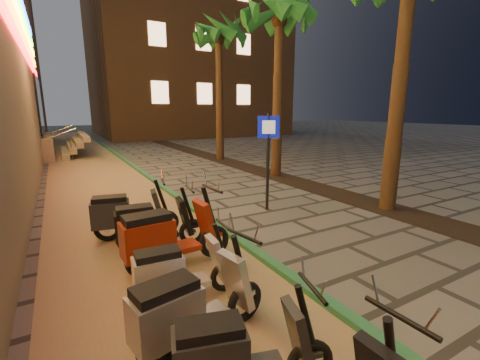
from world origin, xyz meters
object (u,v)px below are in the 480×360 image
scooter_4 (236,355)px  scooter_6 (176,272)px  scooter_5 (188,309)px  scooter_9 (125,215)px  pedestrian_sign (268,148)px  scooter_7 (166,237)px  scooter_8 (150,225)px

scooter_4 → scooter_6: size_ratio=1.00×
scooter_5 → scooter_6: bearing=68.4°
scooter_9 → scooter_5: bearing=-78.6°
pedestrian_sign → scooter_9: (-3.57, -0.20, -1.10)m
scooter_6 → scooter_9: scooter_9 is taller
scooter_5 → scooter_7: 1.92m
pedestrian_sign → scooter_5: pedestrian_sign is taller
scooter_5 → scooter_7: bearing=69.2°
scooter_4 → scooter_7: size_ratio=0.80×
pedestrian_sign → scooter_7: size_ratio=1.34×
pedestrian_sign → scooter_9: bearing=-153.0°
scooter_5 → scooter_7: (0.33, 1.89, 0.06)m
scooter_4 → scooter_5: 0.77m
pedestrian_sign → scooter_8: 3.61m
scooter_8 → scooter_9: 0.86m
pedestrian_sign → scooter_6: size_ratio=1.67×
scooter_7 → scooter_9: 1.71m
scooter_5 → scooter_6: scooter_5 is taller
scooter_4 → scooter_9: bearing=108.0°
scooter_4 → scooter_6: scooter_4 is taller
scooter_4 → scooter_5: size_ratio=0.89×
scooter_8 → scooter_7: bearing=-81.3°
pedestrian_sign → scooter_4: pedestrian_sign is taller
scooter_7 → scooter_8: bearing=88.3°
pedestrian_sign → scooter_8: size_ratio=1.51×
scooter_4 → scooter_6: bearing=105.3°
scooter_6 → scooter_9: 2.65m
scooter_6 → scooter_8: bearing=90.3°
pedestrian_sign → scooter_8: bearing=-139.0°
pedestrian_sign → scooter_7: 3.89m
pedestrian_sign → scooter_6: bearing=-116.3°
scooter_6 → scooter_4: bearing=-86.7°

